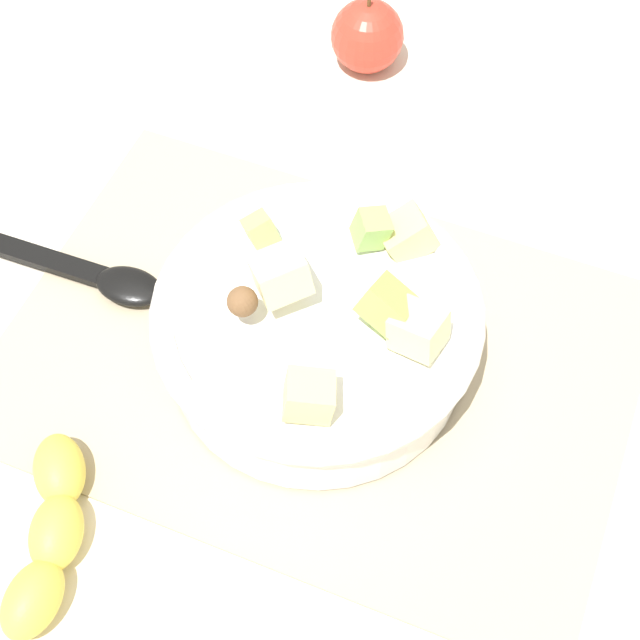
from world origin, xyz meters
TOP-DOWN VIEW (x-y plane):
  - ground_plane at (0.00, 0.00)m, footprint 2.40×2.40m
  - placemat at (0.00, 0.00)m, footprint 0.48×0.33m
  - salad_bowl at (0.00, 0.00)m, footprint 0.24×0.24m
  - serving_spoon at (-0.20, -0.00)m, footprint 0.21×0.04m
  - whole_apple at (-0.08, 0.33)m, footprint 0.07×0.07m
  - banana_whole at (-0.11, -0.20)m, footprint 0.08×0.15m

SIDE VIEW (x-z plane):
  - ground_plane at x=0.00m, z-range 0.00..0.00m
  - placemat at x=0.00m, z-range 0.00..0.01m
  - serving_spoon at x=-0.20m, z-range 0.00..0.02m
  - banana_whole at x=-0.11m, z-range 0.00..0.04m
  - whole_apple at x=-0.08m, z-range -0.01..0.07m
  - salad_bowl at x=0.00m, z-range -0.01..0.10m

